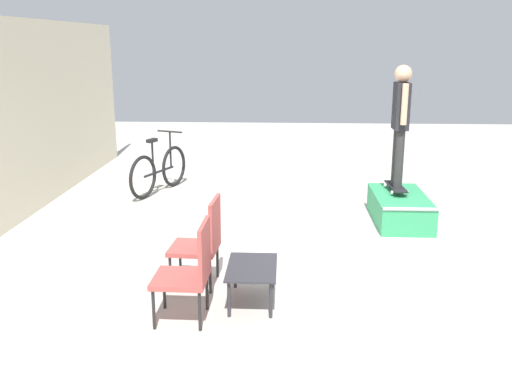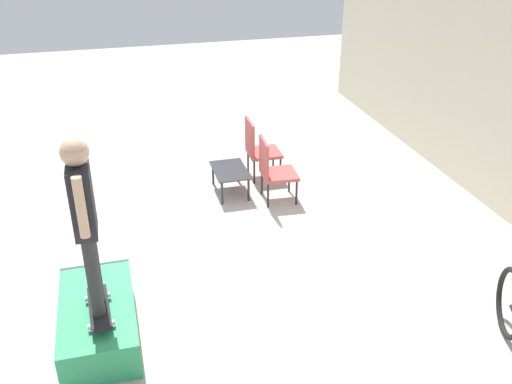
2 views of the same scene
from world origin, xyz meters
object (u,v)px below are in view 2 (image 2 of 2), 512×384
(skate_ramp_box, at_px, (99,319))
(patio_chair_right, at_px, (273,168))
(person_skater, at_px, (84,213))
(skateboard_on_ramp, at_px, (99,308))
(coffee_table, at_px, (230,172))
(patio_chair_left, at_px, (258,147))

(skate_ramp_box, xyz_separation_m, patio_chair_right, (-2.46, 2.64, 0.33))
(person_skater, relative_size, patio_chair_right, 1.81)
(skateboard_on_ramp, relative_size, person_skater, 0.41)
(coffee_table, distance_m, patio_chair_right, 0.73)
(patio_chair_left, bearing_deg, skate_ramp_box, 142.46)
(coffee_table, bearing_deg, person_skater, -33.65)
(skate_ramp_box, height_order, patio_chair_right, patio_chair_right)
(skateboard_on_ramp, bearing_deg, patio_chair_left, 140.21)
(skate_ramp_box, distance_m, person_skater, 1.39)
(skate_ramp_box, relative_size, coffee_table, 1.89)
(skateboard_on_ramp, distance_m, coffee_table, 3.68)
(skateboard_on_ramp, distance_m, patio_chair_left, 4.35)
(skate_ramp_box, xyz_separation_m, person_skater, (0.19, 0.04, 1.38))
(person_skater, distance_m, patio_chair_left, 4.47)
(coffee_table, relative_size, patio_chair_left, 0.80)
(coffee_table, bearing_deg, skate_ramp_box, -35.82)
(person_skater, relative_size, coffee_table, 2.27)
(patio_chair_left, relative_size, patio_chair_right, 1.00)
(skateboard_on_ramp, bearing_deg, patio_chair_right, 132.43)
(person_skater, xyz_separation_m, patio_chair_left, (-3.48, 2.60, -1.05))
(skate_ramp_box, xyz_separation_m, patio_chair_left, (-3.30, 2.64, 0.33))
(skate_ramp_box, relative_size, patio_chair_right, 1.51)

